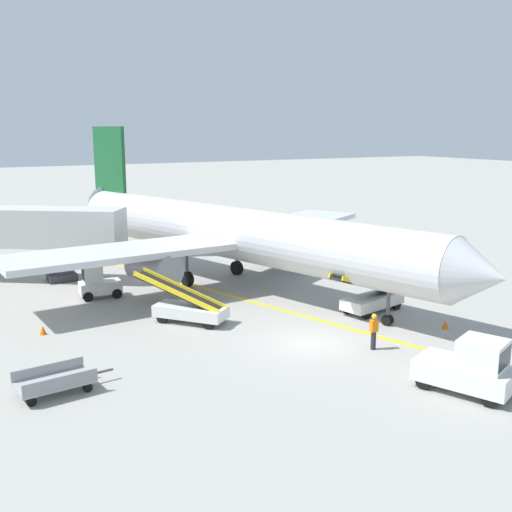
{
  "coord_description": "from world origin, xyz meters",
  "views": [
    {
      "loc": [
        -15.29,
        -22.43,
        9.89
      ],
      "look_at": [
        1.65,
        8.33,
        2.5
      ],
      "focal_mm": 42.38,
      "sensor_mm": 36.0,
      "label": 1
    }
  ],
  "objects_px": {
    "pushback_tug": "(470,368)",
    "baggage_cart_loaded": "(55,382)",
    "baggage_tug_near_wing": "(98,283)",
    "belt_loader_aft_hold": "(189,308)",
    "ground_crew_marshaller": "(374,330)",
    "airliner": "(227,232)",
    "safety_cone_nose_left": "(445,324)",
    "jet_bridge": "(13,227)",
    "safety_cone_nose_right": "(43,330)",
    "belt_loader_forward_hold": "(371,298)"
  },
  "relations": [
    {
      "from": "airliner",
      "to": "safety_cone_nose_right",
      "type": "bearing_deg",
      "value": -160.03
    },
    {
      "from": "airliner",
      "to": "baggage_tug_near_wing",
      "type": "height_order",
      "value": "airliner"
    },
    {
      "from": "airliner",
      "to": "safety_cone_nose_left",
      "type": "xyz_separation_m",
      "value": [
        5.66,
        -13.39,
        -3.2
      ]
    },
    {
      "from": "airliner",
      "to": "ground_crew_marshaller",
      "type": "xyz_separation_m",
      "value": [
        0.56,
        -13.92,
        -2.51
      ]
    },
    {
      "from": "belt_loader_forward_hold",
      "to": "ground_crew_marshaller",
      "type": "bearing_deg",
      "value": -128.34
    },
    {
      "from": "baggage_tug_near_wing",
      "to": "belt_loader_forward_hold",
      "type": "bearing_deg",
      "value": -38.98
    },
    {
      "from": "belt_loader_aft_hold",
      "to": "baggage_cart_loaded",
      "type": "xyz_separation_m",
      "value": [
        -7.82,
        -5.62,
        -0.31
      ]
    },
    {
      "from": "pushback_tug",
      "to": "ground_crew_marshaller",
      "type": "relative_size",
      "value": 2.38
    },
    {
      "from": "airliner",
      "to": "ground_crew_marshaller",
      "type": "height_order",
      "value": "airliner"
    },
    {
      "from": "jet_bridge",
      "to": "baggage_cart_loaded",
      "type": "relative_size",
      "value": 3.12
    },
    {
      "from": "airliner",
      "to": "belt_loader_aft_hold",
      "type": "height_order",
      "value": "airliner"
    },
    {
      "from": "ground_crew_marshaller",
      "to": "airliner",
      "type": "bearing_deg",
      "value": 92.3
    },
    {
      "from": "jet_bridge",
      "to": "safety_cone_nose_left",
      "type": "height_order",
      "value": "jet_bridge"
    },
    {
      "from": "jet_bridge",
      "to": "safety_cone_nose_left",
      "type": "bearing_deg",
      "value": -50.53
    },
    {
      "from": "belt_loader_forward_hold",
      "to": "baggage_cart_loaded",
      "type": "bearing_deg",
      "value": -171.99
    },
    {
      "from": "pushback_tug",
      "to": "baggage_cart_loaded",
      "type": "height_order",
      "value": "pushback_tug"
    },
    {
      "from": "airliner",
      "to": "ground_crew_marshaller",
      "type": "distance_m",
      "value": 14.16
    },
    {
      "from": "airliner",
      "to": "jet_bridge",
      "type": "xyz_separation_m",
      "value": [
        -11.87,
        7.9,
        0.12
      ]
    },
    {
      "from": "pushback_tug",
      "to": "safety_cone_nose_left",
      "type": "height_order",
      "value": "pushback_tug"
    },
    {
      "from": "jet_bridge",
      "to": "pushback_tug",
      "type": "bearing_deg",
      "value": -65.04
    },
    {
      "from": "airliner",
      "to": "baggage_cart_loaded",
      "type": "distance_m",
      "value": 17.87
    },
    {
      "from": "airliner",
      "to": "belt_loader_forward_hold",
      "type": "xyz_separation_m",
      "value": [
        4.2,
        -9.32,
        -2.64
      ]
    },
    {
      "from": "baggage_tug_near_wing",
      "to": "ground_crew_marshaller",
      "type": "distance_m",
      "value": 17.13
    },
    {
      "from": "belt_loader_aft_hold",
      "to": "safety_cone_nose_right",
      "type": "relative_size",
      "value": 10.57
    },
    {
      "from": "pushback_tug",
      "to": "safety_cone_nose_left",
      "type": "xyz_separation_m",
      "value": [
        4.87,
        5.91,
        -0.77
      ]
    },
    {
      "from": "pushback_tug",
      "to": "belt_loader_aft_hold",
      "type": "height_order",
      "value": "belt_loader_aft_hold"
    },
    {
      "from": "ground_crew_marshaller",
      "to": "safety_cone_nose_left",
      "type": "xyz_separation_m",
      "value": [
        5.11,
        0.54,
        -0.69
      ]
    },
    {
      "from": "baggage_tug_near_wing",
      "to": "ground_crew_marshaller",
      "type": "bearing_deg",
      "value": -59.0
    },
    {
      "from": "baggage_tug_near_wing",
      "to": "ground_crew_marshaller",
      "type": "xyz_separation_m",
      "value": [
        8.82,
        -14.68,
        -0.02
      ]
    },
    {
      "from": "belt_loader_aft_hold",
      "to": "baggage_cart_loaded",
      "type": "relative_size",
      "value": 1.22
    },
    {
      "from": "safety_cone_nose_left",
      "to": "safety_cone_nose_right",
      "type": "height_order",
      "value": "same"
    },
    {
      "from": "belt_loader_aft_hold",
      "to": "pushback_tug",
      "type": "bearing_deg",
      "value": -65.15
    },
    {
      "from": "belt_loader_aft_hold",
      "to": "safety_cone_nose_right",
      "type": "xyz_separation_m",
      "value": [
        -7.04,
        1.65,
        -0.56
      ]
    },
    {
      "from": "airliner",
      "to": "safety_cone_nose_left",
      "type": "relative_size",
      "value": 78.69
    },
    {
      "from": "pushback_tug",
      "to": "ground_crew_marshaller",
      "type": "bearing_deg",
      "value": 92.48
    },
    {
      "from": "baggage_tug_near_wing",
      "to": "baggage_cart_loaded",
      "type": "bearing_deg",
      "value": -111.24
    },
    {
      "from": "airliner",
      "to": "pushback_tug",
      "type": "height_order",
      "value": "airliner"
    },
    {
      "from": "pushback_tug",
      "to": "ground_crew_marshaller",
      "type": "xyz_separation_m",
      "value": [
        -0.23,
        5.37,
        -0.08
      ]
    },
    {
      "from": "belt_loader_aft_hold",
      "to": "baggage_cart_loaded",
      "type": "height_order",
      "value": "belt_loader_aft_hold"
    },
    {
      "from": "pushback_tug",
      "to": "belt_loader_forward_hold",
      "type": "height_order",
      "value": "belt_loader_forward_hold"
    },
    {
      "from": "jet_bridge",
      "to": "belt_loader_aft_hold",
      "type": "height_order",
      "value": "jet_bridge"
    },
    {
      "from": "safety_cone_nose_right",
      "to": "belt_loader_aft_hold",
      "type": "bearing_deg",
      "value": -13.23
    },
    {
      "from": "baggage_tug_near_wing",
      "to": "belt_loader_aft_hold",
      "type": "relative_size",
      "value": 0.53
    },
    {
      "from": "ground_crew_marshaller",
      "to": "belt_loader_aft_hold",
      "type": "bearing_deg",
      "value": 126.97
    },
    {
      "from": "jet_bridge",
      "to": "pushback_tug",
      "type": "distance_m",
      "value": 30.1
    },
    {
      "from": "belt_loader_forward_hold",
      "to": "safety_cone_nose_right",
      "type": "height_order",
      "value": "belt_loader_forward_hold"
    },
    {
      "from": "belt_loader_aft_hold",
      "to": "baggage_tug_near_wing",
      "type": "bearing_deg",
      "value": 113.23
    },
    {
      "from": "baggage_cart_loaded",
      "to": "ground_crew_marshaller",
      "type": "bearing_deg",
      "value": -8.99
    },
    {
      "from": "belt_loader_aft_hold",
      "to": "ground_crew_marshaller",
      "type": "relative_size",
      "value": 2.74
    },
    {
      "from": "safety_cone_nose_left",
      "to": "baggage_cart_loaded",
      "type": "bearing_deg",
      "value": 175.05
    }
  ]
}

